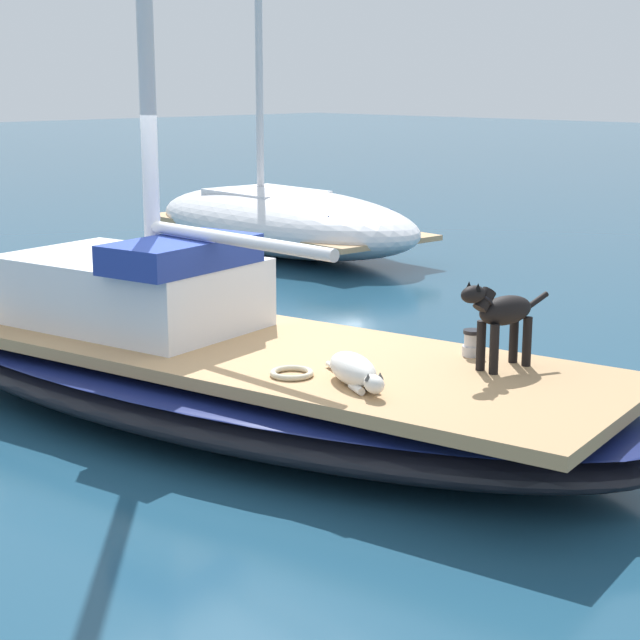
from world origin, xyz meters
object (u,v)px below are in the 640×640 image
Objects in this scene: sailboat_main at (236,379)px; deck_winch at (472,344)px; dog_white at (355,371)px; coiled_rope at (292,373)px; dog_black at (501,314)px; moored_boat_starboard_side at (283,219)px.

deck_winch is (1.04, -1.66, 0.42)m from sailboat_main.
dog_white is 2.79× the size of coiled_rope.
sailboat_main is at bearing 113.13° from dog_black.
moored_boat_starboard_side is (6.35, 7.61, -0.20)m from dog_white.
moored_boat_starboard_side reaches higher than sailboat_main.
deck_winch is (0.17, 0.38, -0.32)m from dog_black.
coiled_rope is at bearing -132.41° from moored_boat_starboard_side.
moored_boat_starboard_side is at bearing 47.59° from coiled_rope.
coiled_rope is (-1.41, 0.58, -0.08)m from deck_winch.
sailboat_main is at bearing 122.05° from deck_winch.
coiled_rope is at bearing -109.02° from sailboat_main.
dog_black is at bearing -37.67° from coiled_rope.
moored_boat_starboard_side is (6.13, 6.04, 0.23)m from sailboat_main.
moored_boat_starboard_side is at bearing 44.57° from sailboat_main.
coiled_rope is (-0.37, -1.08, 0.35)m from sailboat_main.
sailboat_main is 1.19m from coiled_rope.
dog_black reaches higher than coiled_rope.
dog_white is (-1.09, 0.47, -0.32)m from dog_black.
dog_white is at bearing -129.83° from moored_boat_starboard_side.
sailboat_main is 36.07× the size of deck_winch.
dog_white is at bearing -97.84° from sailboat_main.
sailboat_main is 1.64m from dog_white.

